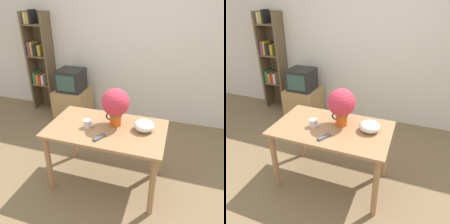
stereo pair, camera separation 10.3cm
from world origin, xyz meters
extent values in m
plane|color=#7F6647|center=(0.00, 0.00, 0.00)|extent=(12.00, 12.00, 0.00)
cube|color=silver|center=(0.00, 1.90, 1.30)|extent=(8.00, 0.05, 2.60)
cube|color=#A3754C|center=(0.00, 0.16, 0.73)|extent=(1.24, 0.72, 0.03)
cylinder|color=#A3754C|center=(-0.56, -0.14, 0.36)|extent=(0.06, 0.06, 0.72)
cylinder|color=#A3754C|center=(0.56, -0.14, 0.36)|extent=(0.06, 0.06, 0.72)
cylinder|color=#A3754C|center=(-0.56, 0.46, 0.36)|extent=(0.06, 0.06, 0.72)
cylinder|color=#A3754C|center=(0.56, 0.46, 0.36)|extent=(0.06, 0.06, 0.72)
cylinder|color=#E05619|center=(0.07, 0.25, 0.83)|extent=(0.13, 0.13, 0.16)
cone|color=#E05619|center=(0.13, 0.25, 0.89)|extent=(0.04, 0.04, 0.04)
torus|color=black|center=(0.01, 0.25, 0.84)|extent=(0.09, 0.02, 0.09)
sphere|color=#3D7033|center=(0.07, 0.25, 0.96)|extent=(0.22, 0.22, 0.22)
sphere|color=#CC3347|center=(0.07, 0.25, 1.01)|extent=(0.29, 0.29, 0.29)
cylinder|color=silver|center=(-0.19, 0.11, 0.79)|extent=(0.08, 0.08, 0.09)
torus|color=silver|center=(-0.15, 0.11, 0.79)|extent=(0.06, 0.01, 0.06)
ellipsoid|color=silver|center=(0.39, 0.23, 0.80)|extent=(0.21, 0.21, 0.11)
cube|color=#4C4C51|center=(0.00, -0.05, 0.76)|extent=(0.11, 0.15, 0.02)
cube|color=tan|center=(-1.09, 1.49, 0.27)|extent=(0.57, 0.53, 0.54)
cube|color=black|center=(-1.09, 1.49, 0.73)|extent=(0.42, 0.40, 0.37)
cube|color=#33514C|center=(-1.09, 1.29, 0.73)|extent=(0.33, 0.01, 0.26)
cube|color=brown|center=(-2.02, 1.73, 0.89)|extent=(0.04, 0.29, 1.78)
cube|color=brown|center=(-1.62, 1.73, 0.89)|extent=(0.04, 0.29, 1.78)
cube|color=brown|center=(-1.82, 1.87, 0.89)|extent=(0.43, 0.01, 1.78)
cube|color=brown|center=(-1.82, 1.73, 0.50)|extent=(0.36, 0.27, 0.03)
cube|color=#337A4C|center=(-1.95, 1.72, 0.62)|extent=(0.05, 0.22, 0.22)
cube|color=orange|center=(-1.89, 1.72, 0.60)|extent=(0.05, 0.21, 0.18)
cube|color=#B72D28|center=(-1.83, 1.72, 0.60)|extent=(0.06, 0.21, 0.17)
cube|color=silver|center=(-1.77, 1.72, 0.61)|extent=(0.04, 0.23, 0.19)
cube|color=brown|center=(-1.82, 1.73, 1.03)|extent=(0.36, 0.27, 0.03)
cube|color=#934784|center=(-1.96, 1.72, 1.16)|extent=(0.04, 0.23, 0.23)
cube|color=gold|center=(-1.91, 1.72, 1.17)|extent=(0.04, 0.22, 0.24)
cube|color=black|center=(-1.85, 1.72, 1.14)|extent=(0.06, 0.24, 0.19)
cube|color=gold|center=(-1.78, 1.72, 1.14)|extent=(0.06, 0.17, 0.19)
cube|color=brown|center=(-1.82, 1.73, 1.57)|extent=(0.36, 0.27, 0.03)
cube|color=silver|center=(-1.96, 1.72, 1.67)|extent=(0.05, 0.19, 0.18)
cube|color=gold|center=(-1.90, 1.72, 1.67)|extent=(0.05, 0.19, 0.18)
cube|color=black|center=(-1.85, 1.72, 1.69)|extent=(0.04, 0.19, 0.22)
camera|label=1|loc=(0.65, -1.70, 1.95)|focal=35.00mm
camera|label=2|loc=(0.75, -1.67, 1.95)|focal=35.00mm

